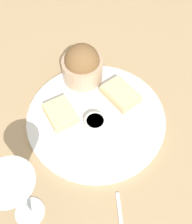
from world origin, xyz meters
name	(u,v)px	position (x,y,z in m)	size (l,w,h in m)	color
ground_plane	(96,119)	(0.00, 0.00, 0.00)	(4.00, 4.00, 0.00)	tan
dinner_plate	(96,118)	(0.00, 0.00, 0.01)	(0.35, 0.35, 0.01)	white
salad_bowl	(82,65)	(0.10, -0.09, 0.06)	(0.11, 0.11, 0.11)	tan
sauce_ramekin	(95,123)	(-0.01, 0.03, 0.03)	(0.05, 0.05, 0.03)	white
cheese_toast_near	(121,94)	(-0.02, -0.09, 0.03)	(0.11, 0.09, 0.03)	#D1B27F
cheese_toast_far	(60,113)	(0.07, 0.05, 0.03)	(0.10, 0.10, 0.03)	#D1B27F
wine_glass	(15,192)	(-0.02, 0.27, 0.13)	(0.09, 0.09, 0.18)	silver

